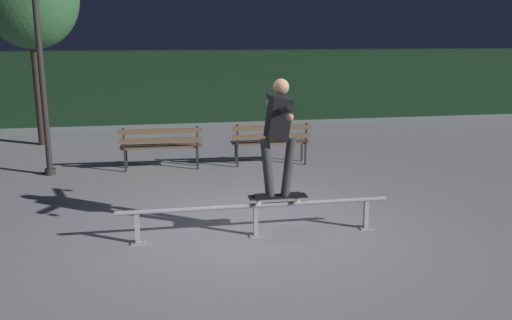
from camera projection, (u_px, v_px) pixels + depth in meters
ground_plane at (253, 229)px, 7.57m from camera, size 90.00×90.00×0.00m
hedge_backdrop at (197, 86)px, 16.74m from camera, size 24.00×1.20×2.12m
grind_rail at (256, 211)px, 7.28m from camera, size 3.66×0.18×0.45m
skateboard at (278, 197)px, 7.29m from camera, size 0.78×0.21×0.09m
skateboarder at (279, 128)px, 7.08m from camera, size 0.62×1.41×1.56m
park_bench_leftmost at (161, 143)px, 10.73m from camera, size 1.61×0.46×0.88m
park_bench_left_center at (271, 139)px, 11.12m from camera, size 1.61×0.46×0.88m
lamp_post_left at (39, 43)px, 9.91m from camera, size 0.32×0.32×3.90m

